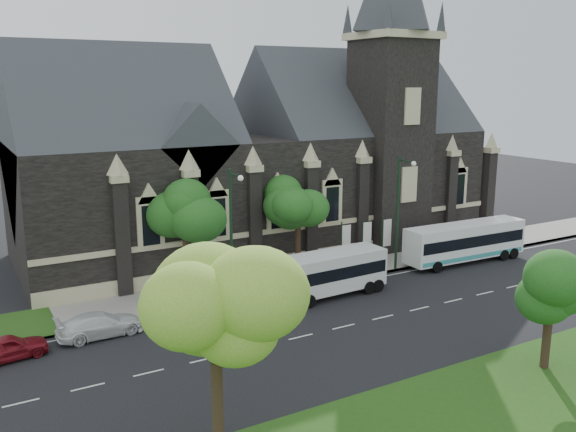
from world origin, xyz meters
TOP-DOWN VIEW (x-y plane):
  - ground at (0.00, 0.00)m, footprint 160.00×160.00m
  - sidewalk at (0.00, 9.50)m, footprint 80.00×5.00m
  - museum at (5.12, 18.78)m, footprint 40.00×17.70m
  - tree_park_near at (-11.77, -8.77)m, footprint 4.42×4.42m
  - tree_park_east at (6.18, -9.32)m, footprint 3.40×3.40m
  - tree_walk_right at (3.21, 10.71)m, footprint 4.08×4.08m
  - tree_walk_left at (-5.80, 10.70)m, footprint 3.91×3.91m
  - street_lamp_near at (10.00, 7.09)m, footprint 0.36×1.88m
  - street_lamp_mid at (-4.00, 7.09)m, footprint 0.36×1.88m
  - banner_flag_left at (6.29, 9.00)m, footprint 0.90×0.10m
  - banner_flag_center at (8.29, 9.00)m, footprint 0.90×0.10m
  - banner_flag_right at (10.29, 9.00)m, footprint 0.90×0.10m
  - tour_coach at (16.29, 6.20)m, footprint 11.10×2.87m
  - shuttle_bus at (2.53, 5.05)m, footprint 7.90×3.02m
  - box_trailer at (-8.23, 6.01)m, footprint 2.87×1.69m
  - sedan at (-4.12, 5.07)m, footprint 4.54×1.81m
  - car_far_red at (-18.00, 5.14)m, footprint 4.18×2.11m
  - car_far_white at (-13.05, 5.88)m, footprint 4.99×2.20m

SIDE VIEW (x-z plane):
  - ground at x=0.00m, z-range 0.00..0.00m
  - sidewalk at x=0.00m, z-range 0.00..0.15m
  - car_far_red at x=-18.00m, z-range 0.00..1.37m
  - car_far_white at x=-13.05m, z-range 0.00..1.42m
  - sedan at x=-4.12m, z-range 0.00..1.47m
  - box_trailer at x=-8.23m, z-range 0.10..1.62m
  - shuttle_bus at x=2.53m, z-range 0.23..3.24m
  - tour_coach at x=16.29m, z-range 0.15..3.37m
  - banner_flag_left at x=6.29m, z-range 0.38..4.38m
  - banner_flag_center at x=8.29m, z-range 0.38..4.38m
  - banner_flag_right at x=10.29m, z-range 0.38..4.38m
  - tree_park_east at x=6.18m, z-range 1.48..7.76m
  - street_lamp_near at x=10.00m, z-range 0.61..9.61m
  - street_lamp_mid at x=-4.00m, z-range 0.61..9.61m
  - tree_walk_left at x=-5.80m, z-range 1.91..9.55m
  - tree_walk_right at x=3.21m, z-range 1.92..9.72m
  - tree_park_near at x=-11.77m, z-range 2.14..10.70m
  - museum at x=5.12m, z-range -6.78..23.12m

